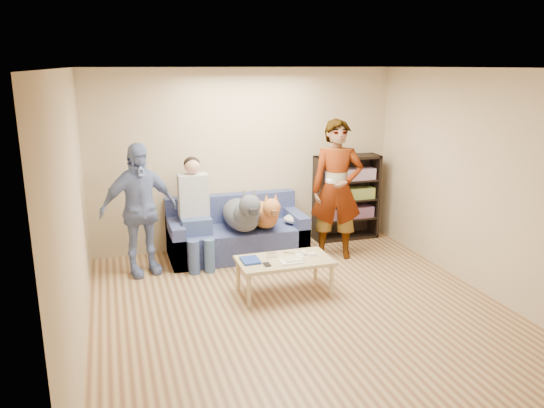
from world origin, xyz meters
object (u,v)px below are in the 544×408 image
object	(u,v)px
camera_silver	(272,255)
bookshelf	(346,196)
dog_tan	(264,214)
person_standing_right	(337,190)
person_standing_left	(139,210)
notebook_blue	(250,260)
person_seated	(195,208)
sofa	(236,236)
coffee_table	(284,263)
dog_gray	(243,214)

from	to	relation	value
camera_silver	bookshelf	xyz separation A→B (m)	(1.69, 1.56, 0.23)
dog_tan	person_standing_right	bearing A→B (deg)	-16.54
camera_silver	person_standing_left	bearing A→B (deg)	145.22
notebook_blue	camera_silver	size ratio (longest dim) A/B	2.36
person_seated	person_standing_right	bearing A→B (deg)	-10.43
person_seated	bookshelf	bearing A→B (deg)	8.56
sofa	dog_tan	world-z (taller)	dog_tan
dog_tan	coffee_table	bearing A→B (deg)	-95.51
notebook_blue	dog_gray	bearing A→B (deg)	79.96
person_standing_left	person_seated	distance (m)	0.77
notebook_blue	dog_tan	xyz separation A→B (m)	(0.52, 1.21, 0.19)
dog_tan	camera_silver	bearing A→B (deg)	-101.98
coffee_table	bookshelf	xyz separation A→B (m)	(1.57, 1.68, 0.31)
notebook_blue	person_seated	size ratio (longest dim) A/B	0.18
dog_gray	dog_tan	distance (m)	0.32
person_standing_right	notebook_blue	size ratio (longest dim) A/B	7.43
dog_tan	bookshelf	xyz separation A→B (m)	(1.45, 0.43, 0.05)
person_seated	dog_gray	distance (m)	0.65
person_standing_left	bookshelf	bearing A→B (deg)	-6.58
coffee_table	dog_tan	bearing A→B (deg)	84.49
dog_gray	dog_tan	bearing A→B (deg)	8.28
coffee_table	camera_silver	bearing A→B (deg)	135.00
person_standing_left	dog_gray	bearing A→B (deg)	-13.04
person_standing_left	notebook_blue	world-z (taller)	person_standing_left
camera_silver	coffee_table	distance (m)	0.18
person_standing_right	dog_gray	distance (m)	1.34
person_standing_right	coffee_table	size ratio (longest dim) A/B	1.76
camera_silver	sofa	size ratio (longest dim) A/B	0.06
person_standing_left	sofa	world-z (taller)	person_standing_left
sofa	bookshelf	bearing A→B (deg)	7.40
person_seated	dog_tan	bearing A→B (deg)	-3.94
camera_silver	coffee_table	xyz separation A→B (m)	(0.12, -0.12, -0.07)
camera_silver	bookshelf	bearing A→B (deg)	42.73
sofa	coffee_table	bearing A→B (deg)	-81.00
bookshelf	person_standing_right	bearing A→B (deg)	-124.22
camera_silver	sofa	xyz separation A→B (m)	(-0.11, 1.33, -0.16)
sofa	dog_tan	size ratio (longest dim) A/B	1.64
sofa	person_standing_right	bearing A→B (deg)	-19.98
camera_silver	coffee_table	bearing A→B (deg)	-45.00
person_standing_right	sofa	distance (m)	1.56
person_standing_left	person_seated	world-z (taller)	person_standing_left
coffee_table	sofa	bearing A→B (deg)	99.00
dog_tan	coffee_table	distance (m)	1.29
bookshelf	camera_silver	bearing A→B (deg)	-137.27
dog_tan	dog_gray	bearing A→B (deg)	-171.72
notebook_blue	person_seated	distance (m)	1.38
person_standing_right	coffee_table	world-z (taller)	person_standing_right
coffee_table	notebook_blue	bearing A→B (deg)	172.87
camera_silver	dog_gray	xyz separation A→B (m)	(-0.07, 1.09, 0.22)
person_standing_left	camera_silver	world-z (taller)	person_standing_left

